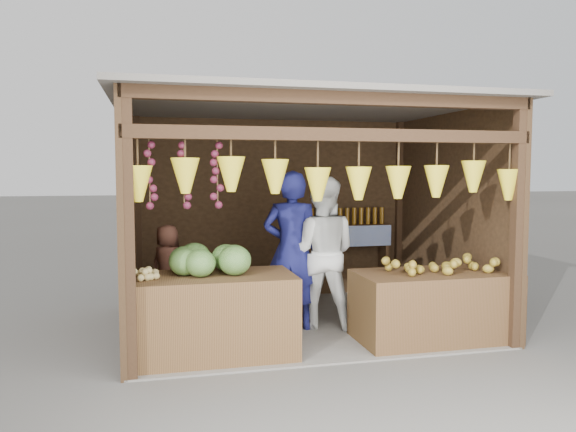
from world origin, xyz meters
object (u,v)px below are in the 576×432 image
Objects in this scene: man_standing at (292,251)px; vendor_seated at (168,265)px; counter_left at (212,316)px; woman_standing at (321,253)px; counter_right at (434,306)px.

vendor_seated is at bearing 7.42° from man_standing.
woman_standing reaches higher than counter_left.
vendor_seated reaches higher than counter_left.
counter_right is 1.76× the size of vendor_seated.
man_standing is at bearing 20.58° from woman_standing.
woman_standing is 1.82m from vendor_seated.
counter_left reaches higher than counter_right.
vendor_seated is (-2.82, 1.20, 0.37)m from counter_right.
counter_left is 1.70× the size of vendor_seated.
man_standing is at bearing 149.93° from counter_right.
counter_left is at bearing 60.82° from man_standing.
woman_standing is at bearing 142.36° from counter_right.
vendor_seated is at bearing 156.90° from counter_right.
woman_standing is (1.38, 0.79, 0.48)m from counter_left.
counter_left is 1.39m from man_standing.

